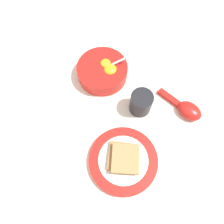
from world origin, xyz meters
TOP-DOWN VIEW (x-y plane):
  - ground_plane at (0.00, 0.00)m, footprint 3.00×3.00m
  - egg_bowl at (0.08, -0.12)m, footprint 0.17×0.17m
  - toast_plate at (-0.10, 0.13)m, footprint 0.20×0.20m
  - toast_sandwich at (-0.10, 0.13)m, footprint 0.11×0.11m
  - soup_spoon at (-0.23, -0.10)m, footprint 0.16×0.09m
  - drinking_cup at (-0.08, -0.05)m, footprint 0.07×0.07m

SIDE VIEW (x-z plane):
  - ground_plane at x=0.00m, z-range 0.00..0.00m
  - toast_plate at x=-0.10m, z-range 0.00..0.02m
  - soup_spoon at x=-0.23m, z-range 0.00..0.03m
  - egg_bowl at x=0.08m, z-range -0.01..0.06m
  - toast_sandwich at x=-0.10m, z-range 0.02..0.04m
  - drinking_cup at x=-0.08m, z-range 0.00..0.08m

